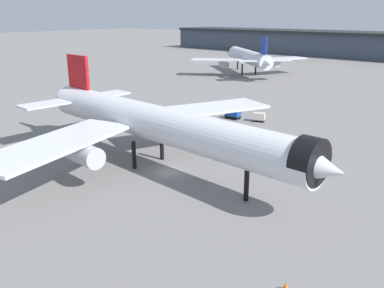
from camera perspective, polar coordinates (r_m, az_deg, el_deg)
ground at (r=57.73m, az=-3.34°, el=-3.91°), size 900.00×900.00×0.00m
airliner_near_gate at (r=57.65m, az=-4.95°, el=2.79°), size 54.77×49.55×14.69m
airliner_far_taxiway at (r=154.68m, az=7.80°, el=11.94°), size 38.83×38.79×14.17m
terminal_building at (r=240.25m, az=17.19°, el=13.39°), size 182.44×55.24×19.63m
baggage_tug_wing at (r=87.05m, az=5.77°, el=4.13°), size 3.33×2.14×1.85m
baggage_cart_trailing at (r=85.57m, az=9.34°, el=3.75°), size 2.72×2.41×1.82m
traffic_cone_wingtip at (r=35.48m, az=12.93°, el=-18.80°), size 0.57×0.57×0.71m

